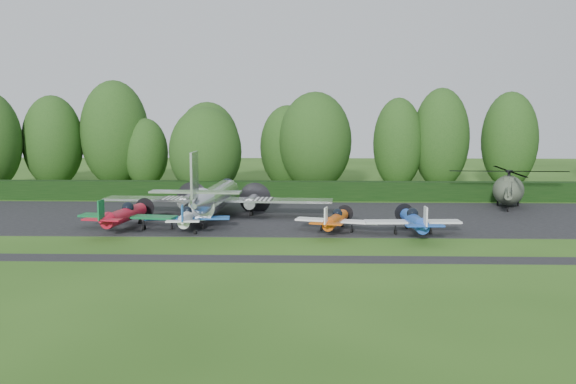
{
  "coord_description": "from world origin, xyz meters",
  "views": [
    {
      "loc": [
        1.08,
        -46.08,
        9.53
      ],
      "look_at": [
        -0.44,
        8.33,
        2.5
      ],
      "focal_mm": 40.0,
      "sensor_mm": 36.0,
      "label": 1
    }
  ],
  "objects_px": {
    "transport_plane": "(215,198)",
    "light_plane_white": "(187,217)",
    "helicopter": "(509,188)",
    "light_plane_red": "(125,215)",
    "light_plane_orange": "(336,220)",
    "light_plane_blue": "(414,220)"
  },
  "relations": [
    {
      "from": "helicopter",
      "to": "transport_plane",
      "type": "bearing_deg",
      "value": 176.88
    },
    {
      "from": "light_plane_red",
      "to": "light_plane_white",
      "type": "distance_m",
      "value": 4.92
    },
    {
      "from": "light_plane_white",
      "to": "light_plane_blue",
      "type": "height_order",
      "value": "light_plane_blue"
    },
    {
      "from": "transport_plane",
      "to": "light_plane_blue",
      "type": "height_order",
      "value": "transport_plane"
    },
    {
      "from": "helicopter",
      "to": "light_plane_blue",
      "type": "bearing_deg",
      "value": -146.12
    },
    {
      "from": "light_plane_orange",
      "to": "light_plane_blue",
      "type": "distance_m",
      "value": 5.97
    },
    {
      "from": "light_plane_blue",
      "to": "helicopter",
      "type": "distance_m",
      "value": 18.43
    },
    {
      "from": "transport_plane",
      "to": "light_plane_white",
      "type": "bearing_deg",
      "value": -108.17
    },
    {
      "from": "light_plane_orange",
      "to": "light_plane_blue",
      "type": "bearing_deg",
      "value": -24.81
    },
    {
      "from": "light_plane_white",
      "to": "light_plane_blue",
      "type": "distance_m",
      "value": 17.7
    },
    {
      "from": "light_plane_blue",
      "to": "helicopter",
      "type": "xyz_separation_m",
      "value": [
        11.54,
        14.35,
        0.8
      ]
    },
    {
      "from": "light_plane_red",
      "to": "light_plane_orange",
      "type": "xyz_separation_m",
      "value": [
        16.63,
        -0.47,
        -0.22
      ]
    },
    {
      "from": "light_plane_orange",
      "to": "helicopter",
      "type": "bearing_deg",
      "value": 21.81
    },
    {
      "from": "transport_plane",
      "to": "helicopter",
      "type": "bearing_deg",
      "value": 10.51
    },
    {
      "from": "transport_plane",
      "to": "light_plane_white",
      "type": "height_order",
      "value": "transport_plane"
    },
    {
      "from": "light_plane_orange",
      "to": "helicopter",
      "type": "height_order",
      "value": "helicopter"
    },
    {
      "from": "light_plane_red",
      "to": "light_plane_orange",
      "type": "height_order",
      "value": "light_plane_red"
    },
    {
      "from": "light_plane_red",
      "to": "light_plane_white",
      "type": "relative_size",
      "value": 1.18
    },
    {
      "from": "light_plane_orange",
      "to": "transport_plane",
      "type": "bearing_deg",
      "value": 132.31
    },
    {
      "from": "light_plane_orange",
      "to": "light_plane_blue",
      "type": "height_order",
      "value": "light_plane_blue"
    },
    {
      "from": "light_plane_red",
      "to": "helicopter",
      "type": "height_order",
      "value": "helicopter"
    },
    {
      "from": "transport_plane",
      "to": "light_plane_blue",
      "type": "xyz_separation_m",
      "value": [
        16.16,
        -7.34,
        -0.67
      ]
    }
  ]
}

